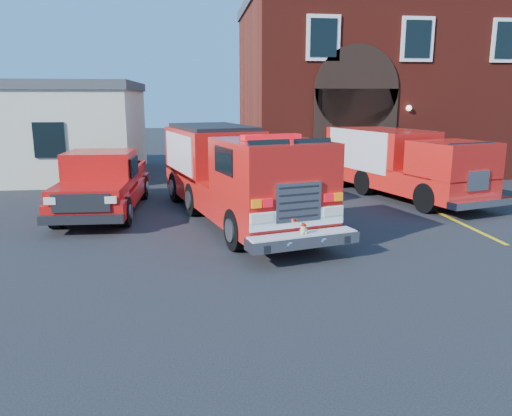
{
  "coord_description": "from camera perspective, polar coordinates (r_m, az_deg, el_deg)",
  "views": [
    {
      "loc": [
        -1.3,
        -11.72,
        3.67
      ],
      "look_at": [
        0.0,
        -1.2,
        1.3
      ],
      "focal_mm": 35.0,
      "sensor_mm": 36.0,
      "label": 1
    }
  ],
  "objects": [
    {
      "name": "parking_stripe_near",
      "position": [
        15.37,
        23.74,
        -2.29
      ],
      "size": [
        0.12,
        3.0,
        0.01
      ],
      "primitive_type": "cube",
      "color": "yellow",
      "rests_on": "ground"
    },
    {
      "name": "fire_engine",
      "position": [
        15.05,
        -2.49,
        4.04
      ],
      "size": [
        4.74,
        9.32,
        2.77
      ],
      "color": "black",
      "rests_on": "ground"
    },
    {
      "name": "ground",
      "position": [
        12.35,
        -0.68,
        -4.69
      ],
      "size": [
        100.0,
        100.0,
        0.0
      ],
      "primitive_type": "plane",
      "color": "black",
      "rests_on": "ground"
    },
    {
      "name": "fire_station",
      "position": [
        27.7,
        15.19,
        13.38
      ],
      "size": [
        15.2,
        10.2,
        8.45
      ],
      "color": "maroon",
      "rests_on": "ground"
    },
    {
      "name": "side_building",
      "position": [
        25.93,
        -24.57,
        8.23
      ],
      "size": [
        10.2,
        8.2,
        4.35
      ],
      "color": "beige",
      "rests_on": "ground"
    },
    {
      "name": "parking_stripe_far",
      "position": [
        20.61,
        15.33,
        1.9
      ],
      "size": [
        0.12,
        3.0,
        0.01
      ],
      "primitive_type": "cube",
      "color": "yellow",
      "rests_on": "ground"
    },
    {
      "name": "secondary_truck",
      "position": [
        19.35,
        16.19,
        5.14
      ],
      "size": [
        4.35,
        7.84,
        2.43
      ],
      "color": "black",
      "rests_on": "ground"
    },
    {
      "name": "parking_stripe_mid",
      "position": [
        17.93,
        18.92,
        0.11
      ],
      "size": [
        0.12,
        3.0,
        0.01
      ],
      "primitive_type": "cube",
      "color": "yellow",
      "rests_on": "ground"
    },
    {
      "name": "pickup_truck",
      "position": [
        16.8,
        -17.02,
        2.73
      ],
      "size": [
        2.38,
        6.2,
        2.01
      ],
      "color": "black",
      "rests_on": "ground"
    }
  ]
}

